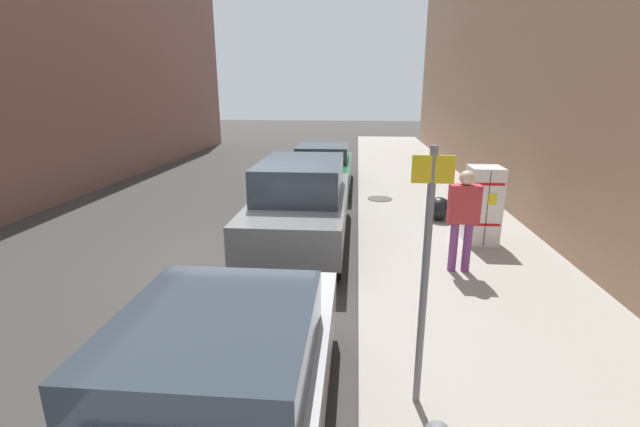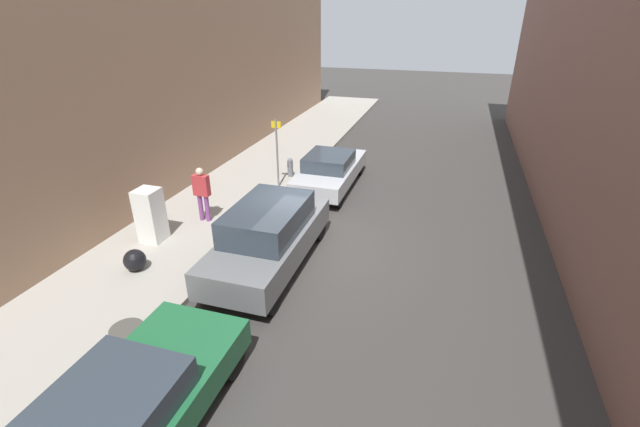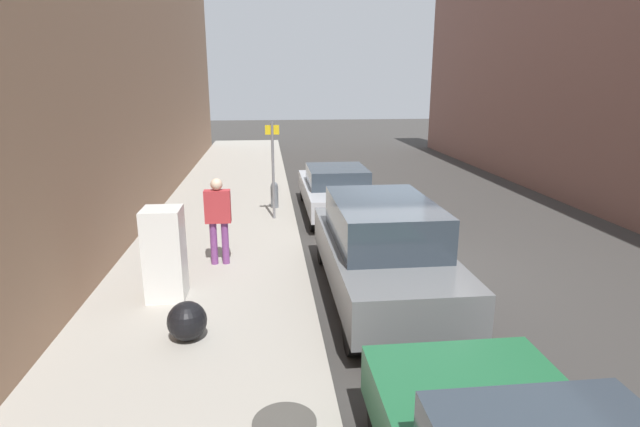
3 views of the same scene
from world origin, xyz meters
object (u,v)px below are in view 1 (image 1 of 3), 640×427
object	(u,v)px
parked_sedan_silver	(213,398)
street_sign_post	(426,269)
discarded_refrigerator	(483,205)
trash_bag	(439,209)
pedestrian_walking_far	(463,214)
parked_suv_gray	(302,201)
parked_sedan_green	(322,166)

from	to	relation	value
parked_sedan_silver	street_sign_post	bearing A→B (deg)	-155.47
discarded_refrigerator	street_sign_post	world-z (taller)	street_sign_post
street_sign_post	trash_bag	world-z (taller)	street_sign_post
pedestrian_walking_far	parked_sedan_silver	size ratio (longest dim) A/B	0.39
parked_suv_gray	discarded_refrigerator	bearing A→B (deg)	178.56
parked_suv_gray	street_sign_post	bearing A→B (deg)	109.76
pedestrian_walking_far	parked_sedan_green	world-z (taller)	pedestrian_walking_far
street_sign_post	trash_bag	bearing A→B (deg)	-101.95
discarded_refrigerator	parked_sedan_green	bearing A→B (deg)	-56.71
street_sign_post	trash_bag	distance (m)	6.59
street_sign_post	pedestrian_walking_far	size ratio (longest dim) A/B	1.46
street_sign_post	parked_sedan_green	world-z (taller)	street_sign_post
trash_bag	parked_sedan_silver	size ratio (longest dim) A/B	0.12
discarded_refrigerator	parked_suv_gray	world-z (taller)	parked_suv_gray
discarded_refrigerator	pedestrian_walking_far	world-z (taller)	pedestrian_walking_far
trash_bag	pedestrian_walking_far	xyz separation A→B (m)	(0.20, 3.03, 0.74)
parked_suv_gray	parked_sedan_silver	distance (m)	5.76
pedestrian_walking_far	parked_sedan_green	bearing A→B (deg)	165.69
parked_sedan_green	parked_suv_gray	size ratio (longest dim) A/B	0.97
trash_bag	parked_sedan_green	bearing A→B (deg)	-52.68
parked_suv_gray	parked_sedan_silver	world-z (taller)	parked_suv_gray
trash_bag	street_sign_post	bearing A→B (deg)	78.05
discarded_refrigerator	parked_suv_gray	bearing A→B (deg)	-1.44
street_sign_post	parked_sedan_silver	distance (m)	2.13
pedestrian_walking_far	parked_sedan_silver	distance (m)	5.08
street_sign_post	parked_suv_gray	size ratio (longest dim) A/B	0.53
discarded_refrigerator	parked_suv_gray	xyz separation A→B (m)	(3.67, -0.09, -0.01)
street_sign_post	pedestrian_walking_far	world-z (taller)	street_sign_post
parked_suv_gray	parked_sedan_silver	size ratio (longest dim) A/B	1.06
discarded_refrigerator	street_sign_post	distance (m)	5.25
discarded_refrigerator	parked_sedan_silver	bearing A→B (deg)	57.07
parked_sedan_silver	parked_sedan_green	bearing A→B (deg)	-90.00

